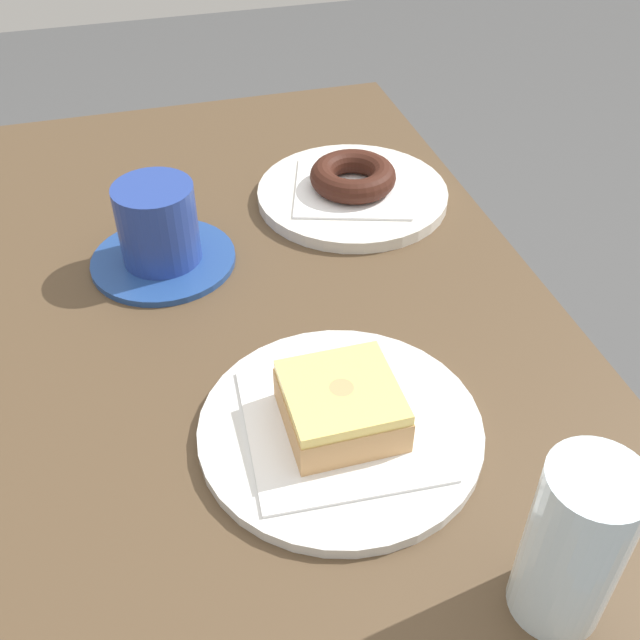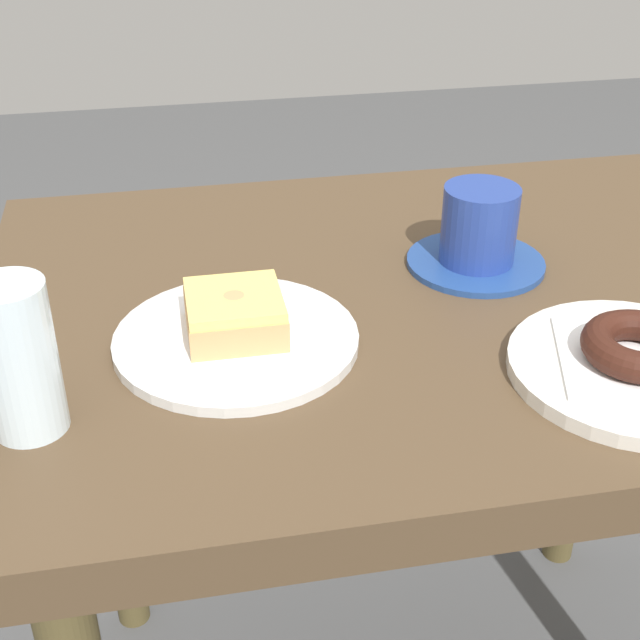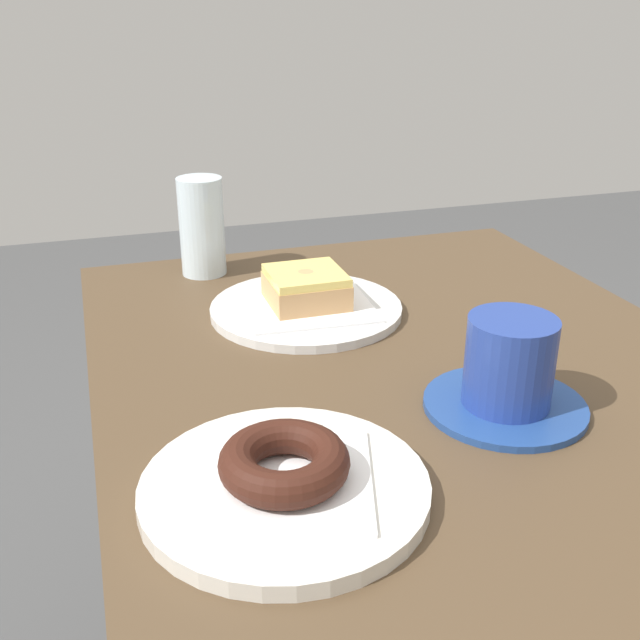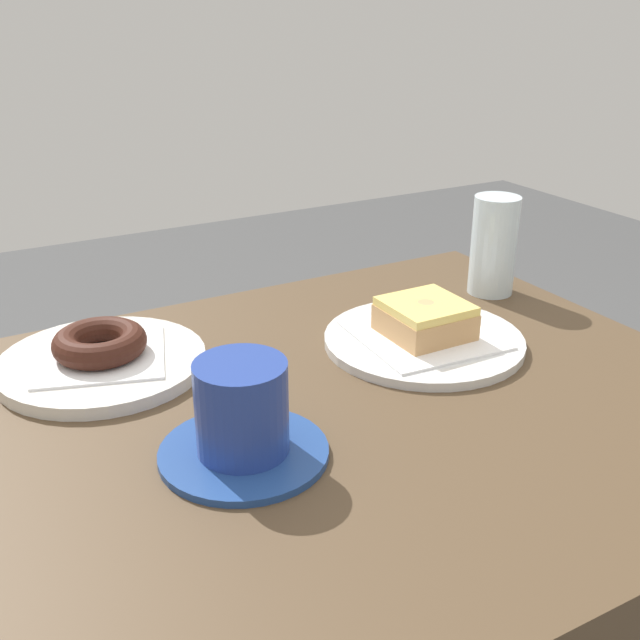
% 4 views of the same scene
% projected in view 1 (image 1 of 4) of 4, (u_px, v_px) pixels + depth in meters
% --- Properties ---
extents(table, '(0.90, 0.65, 0.71)m').
position_uv_depth(table, '(222.00, 364.00, 0.80)').
color(table, '#4E3B27').
rests_on(table, ground_plane).
extents(plate_glazed_square, '(0.23, 0.23, 0.01)m').
position_uv_depth(plate_glazed_square, '(340.00, 429.00, 0.60)').
color(plate_glazed_square, silver).
rests_on(plate_glazed_square, table).
extents(napkin_glazed_square, '(0.16, 0.16, 0.00)m').
position_uv_depth(napkin_glazed_square, '(341.00, 423.00, 0.60)').
color(napkin_glazed_square, white).
rests_on(napkin_glazed_square, plate_glazed_square).
extents(donut_glazed_square, '(0.09, 0.09, 0.04)m').
position_uv_depth(donut_glazed_square, '(341.00, 405.00, 0.59)').
color(donut_glazed_square, tan).
rests_on(donut_glazed_square, napkin_glazed_square).
extents(plate_chocolate_ring, '(0.22, 0.22, 0.01)m').
position_uv_depth(plate_chocolate_ring, '(352.00, 194.00, 0.88)').
color(plate_chocolate_ring, silver).
rests_on(plate_chocolate_ring, table).
extents(napkin_chocolate_ring, '(0.17, 0.17, 0.00)m').
position_uv_depth(napkin_chocolate_ring, '(353.00, 188.00, 0.87)').
color(napkin_chocolate_ring, white).
rests_on(napkin_chocolate_ring, plate_chocolate_ring).
extents(donut_chocolate_ring, '(0.10, 0.10, 0.03)m').
position_uv_depth(donut_chocolate_ring, '(353.00, 176.00, 0.86)').
color(donut_chocolate_ring, '#371810').
rests_on(donut_chocolate_ring, napkin_chocolate_ring).
extents(water_glass, '(0.06, 0.06, 0.13)m').
position_uv_depth(water_glass, '(574.00, 545.00, 0.45)').
color(water_glass, silver).
rests_on(water_glass, table).
extents(coffee_cup, '(0.15, 0.15, 0.09)m').
position_uv_depth(coffee_cup, '(159.00, 231.00, 0.76)').
color(coffee_cup, navy).
rests_on(coffee_cup, table).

